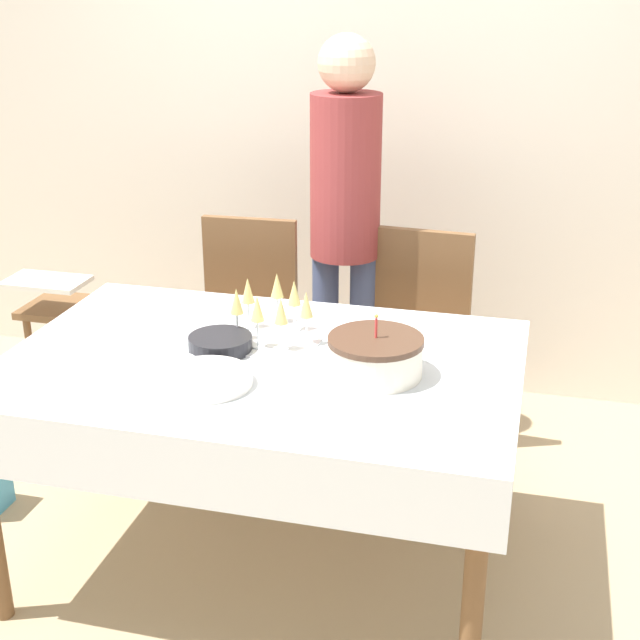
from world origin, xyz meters
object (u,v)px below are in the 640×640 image
object	(u,v)px
dining_chair_far_right	(414,341)
high_chair	(62,324)
person_standing	(345,207)
dining_chair_far_left	(244,325)
plate_stack_main	(206,379)
plate_stack_dessert	(220,343)
birthday_cake	(375,356)
champagne_tray	(271,314)

from	to	relation	value
dining_chair_far_right	high_chair	distance (m)	1.51
person_standing	high_chair	world-z (taller)	person_standing
dining_chair_far_left	plate_stack_main	bearing A→B (deg)	-76.41
dining_chair_far_left	high_chair	bearing A→B (deg)	-172.13
dining_chair_far_right	plate_stack_dessert	world-z (taller)	dining_chair_far_right
dining_chair_far_left	birthday_cake	world-z (taller)	birthday_cake
dining_chair_far_right	birthday_cake	size ratio (longest dim) A/B	3.31
dining_chair_far_right	person_standing	size ratio (longest dim) A/B	0.56
birthday_cake	plate_stack_main	size ratio (longest dim) A/B	1.06
dining_chair_far_left	high_chair	distance (m)	0.80
dining_chair_far_left	person_standing	size ratio (longest dim) A/B	0.56
dining_chair_far_left	champagne_tray	distance (m)	0.83
person_standing	high_chair	distance (m)	1.32
dining_chair_far_left	champagne_tray	size ratio (longest dim) A/B	2.75
dining_chair_far_left	person_standing	bearing A→B (deg)	16.68
champagne_tray	high_chair	distance (m)	1.32
plate_stack_dessert	champagne_tray	bearing A→B (deg)	47.69
dining_chair_far_right	high_chair	bearing A→B (deg)	-175.85
birthday_cake	high_chair	size ratio (longest dim) A/B	0.40
dining_chair_far_right	plate_stack_main	world-z (taller)	dining_chair_far_right
dining_chair_far_left	person_standing	xyz separation A→B (m)	(0.40, 0.12, 0.50)
plate_stack_dessert	person_standing	distance (m)	0.99
dining_chair_far_right	person_standing	world-z (taller)	person_standing
dining_chair_far_left	birthday_cake	xyz separation A→B (m)	(0.72, -0.88, 0.32)
plate_stack_main	high_chair	bearing A→B (deg)	137.51
high_chair	plate_stack_dessert	bearing A→B (deg)	-35.52
dining_chair_far_right	high_chair	world-z (taller)	dining_chair_far_right
champagne_tray	person_standing	bearing A→B (deg)	85.58
plate_stack_main	plate_stack_dessert	xyz separation A→B (m)	(-0.05, 0.25, 0.01)
plate_stack_dessert	person_standing	size ratio (longest dim) A/B	0.12
plate_stack_main	person_standing	bearing A→B (deg)	83.27
dining_chair_far_left	champagne_tray	world-z (taller)	champagne_tray
dining_chair_far_left	dining_chair_far_right	world-z (taller)	same
person_standing	high_chair	bearing A→B (deg)	-169.11
dining_chair_far_left	plate_stack_dessert	size ratio (longest dim) A/B	4.66
birthday_cake	champagne_tray	world-z (taller)	birthday_cake
person_standing	birthday_cake	bearing A→B (deg)	-72.09
plate_stack_dessert	dining_chair_far_left	bearing A→B (deg)	104.35
dining_chair_far_left	person_standing	distance (m)	0.65
dining_chair_far_left	dining_chair_far_right	xyz separation A→B (m)	(0.71, -0.00, 0.00)
plate_stack_dessert	high_chair	bearing A→B (deg)	144.48
champagne_tray	person_standing	xyz separation A→B (m)	(0.06, 0.80, 0.16)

